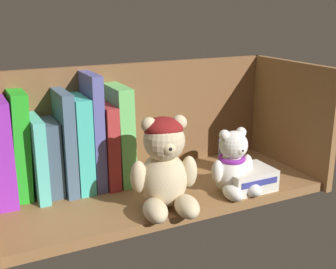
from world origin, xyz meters
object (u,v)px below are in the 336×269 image
object	(u,v)px
pillar_candle	(230,156)
book_6	(91,130)
teddy_bear_smaller	(233,166)
book_0	(0,150)
teddy_bear_larger	(165,166)
book_2	(35,155)
book_1	(19,145)
small_product_box	(248,179)
book_8	(117,133)
book_5	(77,141)
book_4	(63,140)
book_7	(103,142)
book_3	(50,156)

from	to	relation	value
pillar_candle	book_6	bearing A→B (deg)	166.73
teddy_bear_smaller	pillar_candle	world-z (taller)	teddy_bear_smaller
book_0	teddy_bear_larger	xyz separation A→B (cm)	(26.68, -17.96, -1.81)
book_2	book_1	bearing A→B (deg)	180.00
small_product_box	book_8	bearing A→B (deg)	141.68
book_1	book_2	bearing A→B (deg)	0.00
book_5	teddy_bear_smaller	distance (cm)	32.68
small_product_box	book_2	bearing A→B (deg)	156.13
book_8	teddy_bear_larger	size ratio (longest dim) A/B	1.18
book_2	teddy_bear_smaller	bearing A→B (deg)	-25.88
book_4	teddy_bear_larger	distance (cm)	23.16
book_0	book_4	distance (cm)	12.20
book_2	teddy_bear_smaller	world-z (taller)	book_2
book_6	book_7	xyz separation A→B (cm)	(2.64, 0.00, -3.23)
book_7	book_2	bearing A→B (deg)	180.00
book_6	pillar_candle	distance (cm)	32.55
book_5	pillar_candle	bearing A→B (deg)	-12.14
book_7	book_3	bearing A→B (deg)	180.00
book_0	book_1	size ratio (longest dim) A/B	0.96
book_7	pillar_candle	world-z (taller)	book_7
book_6	teddy_bear_larger	size ratio (longest dim) A/B	1.35
book_4	book_5	size ratio (longest dim) A/B	1.07
teddy_bear_larger	book_7	bearing A→B (deg)	108.13
book_1	teddy_bear_smaller	world-z (taller)	book_1
book_2	book_0	bearing A→B (deg)	180.00
book_6	book_7	distance (cm)	4.18
book_1	book_2	xyz separation A→B (cm)	(2.90, 0.00, -2.50)
book_3	book_6	size ratio (longest dim) A/B	0.63
book_2	book_8	xyz separation A→B (cm)	(17.46, 0.00, 2.36)
book_0	book_6	bearing A→B (deg)	0.00
book_6	teddy_bear_smaller	distance (cm)	30.61
book_6	book_8	size ratio (longest dim) A/B	1.14
book_1	book_2	distance (cm)	3.82
book_2	pillar_candle	bearing A→B (deg)	-9.69
book_2	book_7	distance (cm)	14.32
book_3	book_2	bearing A→B (deg)	180.00
small_product_box	book_4	bearing A→B (deg)	152.66
teddy_bear_smaller	book_7	bearing A→B (deg)	141.17
book_3	teddy_bear_smaller	distance (cm)	37.54
book_1	book_2	size ratio (longest dim) A/B	1.30
book_3	book_8	world-z (taller)	book_8
teddy_bear_larger	teddy_bear_smaller	bearing A→B (deg)	1.80
book_4	book_5	world-z (taller)	book_4
book_3	small_product_box	bearing A→B (deg)	-25.48
teddy_bear_smaller	small_product_box	world-z (taller)	teddy_bear_smaller
book_0	small_product_box	distance (cm)	50.06
book_1	book_3	distance (cm)	6.51
book_1	book_7	distance (cm)	17.31
teddy_bear_smaller	book_2	bearing A→B (deg)	154.12
book_0	book_5	bearing A→B (deg)	0.00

